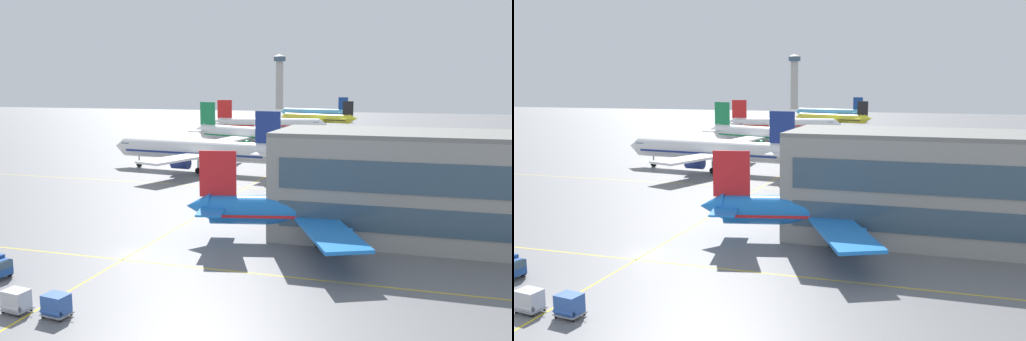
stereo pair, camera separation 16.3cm
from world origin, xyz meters
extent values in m
plane|color=slate|center=(0.00, 0.00, 0.00)|extent=(600.00, 600.00, 0.00)
cylinder|color=blue|center=(19.85, 10.83, 3.64)|extent=(28.43, 9.61, 3.37)
cone|color=blue|center=(34.81, 14.25, 3.64)|extent=(2.98, 3.73, 3.30)
cone|color=blue|center=(4.62, 7.36, 3.99)|extent=(3.48, 3.75, 3.20)
cube|color=red|center=(6.87, 7.87, 7.81)|extent=(4.22, 1.26, 5.32)
cube|color=blue|center=(7.03, 5.18, 3.99)|extent=(3.79, 5.13, 0.21)
cube|color=blue|center=(5.85, 10.37, 3.99)|extent=(3.79, 5.13, 0.21)
cube|color=blue|center=(20.66, 3.28, 3.10)|extent=(9.78, 14.01, 0.35)
cube|color=blue|center=(17.30, 17.99, 3.10)|extent=(4.81, 13.37, 0.35)
cylinder|color=blue|center=(21.05, 6.38, 1.95)|extent=(3.36, 2.49, 1.86)
cylinder|color=blue|center=(18.99, 15.37, 1.95)|extent=(3.36, 2.49, 1.86)
cube|color=#385166|center=(32.82, 13.80, 4.13)|extent=(2.25, 3.38, 0.62)
cube|color=red|center=(19.85, 10.83, 3.22)|extent=(26.22, 9.13, 0.32)
cylinder|color=#99999E|center=(31.09, 13.40, 1.46)|extent=(0.25, 0.25, 1.46)
cylinder|color=black|center=(31.09, 13.40, 0.49)|extent=(1.04, 0.61, 0.98)
cylinder|color=#99999E|center=(18.63, 8.19, 1.46)|extent=(0.25, 0.25, 1.46)
cylinder|color=black|center=(18.63, 8.19, 0.49)|extent=(1.04, 0.61, 0.98)
cylinder|color=#99999E|center=(17.60, 12.69, 1.46)|extent=(0.25, 0.25, 1.46)
cylinder|color=black|center=(17.60, 12.69, 0.49)|extent=(1.04, 0.61, 0.98)
cylinder|color=white|center=(-15.79, 54.28, 4.42)|extent=(34.77, 7.79, 4.10)
cone|color=white|center=(-34.35, 56.28, 4.42)|extent=(3.22, 4.30, 4.02)
cone|color=white|center=(3.09, 52.23, 4.86)|extent=(3.85, 4.24, 3.90)
cube|color=navy|center=(0.30, 52.54, 9.50)|extent=(5.19, 0.94, 6.47)
cube|color=white|center=(1.19, 55.70, 4.86)|extent=(4.04, 5.95, 0.26)
cube|color=white|center=(0.49, 49.26, 4.86)|extent=(4.04, 5.95, 0.26)
cube|color=white|center=(-13.73, 63.28, 3.78)|extent=(7.23, 16.67, 0.43)
cube|color=white|center=(-15.70, 45.04, 3.78)|extent=(10.38, 17.13, 0.43)
cylinder|color=navy|center=(-15.40, 59.88, 2.37)|extent=(3.89, 2.65, 2.27)
cylinder|color=navy|center=(-16.61, 48.72, 2.37)|extent=(3.89, 2.65, 2.27)
cube|color=#385166|center=(-31.88, 56.02, 5.02)|extent=(2.34, 3.96, 0.76)
cube|color=navy|center=(-15.79, 54.28, 3.91)|extent=(32.03, 7.53, 0.39)
cylinder|color=#99999E|center=(-29.74, 55.79, 1.78)|extent=(0.30, 0.30, 1.78)
cylinder|color=black|center=(-29.74, 55.79, 0.59)|extent=(1.23, 0.61, 1.19)
cylinder|color=#99999E|center=(-13.34, 56.83, 1.78)|extent=(0.30, 0.30, 1.78)
cylinder|color=black|center=(-13.34, 56.83, 0.59)|extent=(1.23, 0.61, 1.19)
cylinder|color=#99999E|center=(-13.94, 51.26, 1.78)|extent=(0.30, 0.30, 1.78)
cylinder|color=black|center=(-13.94, 51.26, 0.59)|extent=(1.23, 0.61, 1.19)
cylinder|color=white|center=(-13.86, 90.03, 4.46)|extent=(34.33, 14.84, 4.13)
cone|color=white|center=(4.00, 84.13, 4.46)|extent=(3.95, 4.73, 4.05)
cone|color=white|center=(-32.04, 96.03, 4.89)|extent=(4.53, 4.82, 3.93)
cube|color=#197F47|center=(-29.35, 95.15, 9.57)|extent=(5.08, 2.01, 6.52)
cube|color=white|center=(-30.89, 92.22, 4.89)|extent=(5.08, 6.46, 0.26)
cube|color=white|center=(-28.84, 98.41, 4.89)|extent=(5.08, 6.46, 0.26)
cube|color=white|center=(-17.80, 81.59, 3.81)|extent=(7.40, 16.83, 0.43)
cube|color=white|center=(-12.00, 99.15, 3.81)|extent=(13.11, 16.93, 0.43)
cylinder|color=#2D9956|center=(-15.43, 84.59, 2.39)|extent=(4.23, 3.33, 2.28)
cylinder|color=#2D9956|center=(-11.88, 95.33, 2.39)|extent=(4.23, 3.33, 2.28)
cube|color=#385166|center=(1.62, 84.91, 5.06)|extent=(3.05, 4.22, 0.76)
cube|color=#197F47|center=(-13.86, 90.03, 3.94)|extent=(31.70, 14.00, 0.39)
cylinder|color=#99999E|center=(-0.44, 85.59, 1.79)|extent=(0.30, 0.30, 1.79)
cylinder|color=black|center=(-0.44, 85.59, 0.60)|extent=(1.29, 0.84, 1.20)
cylinder|color=#99999E|center=(-16.82, 88.03, 1.79)|extent=(0.30, 0.30, 1.79)
cylinder|color=black|center=(-16.82, 88.03, 0.60)|extent=(1.29, 0.84, 1.20)
cylinder|color=#99999E|center=(-15.04, 93.40, 1.79)|extent=(0.30, 0.30, 1.79)
cylinder|color=black|center=(-15.04, 93.40, 0.60)|extent=(1.29, 0.84, 1.20)
cylinder|color=white|center=(-21.04, 131.40, 4.30)|extent=(33.75, 9.30, 3.98)
cone|color=white|center=(-3.14, 134.30, 4.30)|extent=(3.32, 4.29, 3.90)
cone|color=white|center=(-39.25, 128.45, 4.72)|extent=(3.92, 4.27, 3.78)
cube|color=red|center=(-36.56, 128.88, 9.23)|extent=(5.03, 1.18, 6.29)
cube|color=white|center=(-36.58, 125.70, 4.72)|extent=(4.18, 5.92, 0.25)
cube|color=white|center=(-37.58, 131.91, 4.72)|extent=(4.18, 5.92, 0.25)
cube|color=white|center=(-20.65, 122.44, 3.67)|extent=(10.77, 16.63, 0.42)
cube|color=white|center=(-23.50, 140.03, 3.67)|extent=(6.21, 15.97, 0.42)
cylinder|color=#4C4C51|center=(-19.96, 126.05, 2.31)|extent=(3.87, 2.74, 2.20)
cylinder|color=#4C4C51|center=(-21.71, 136.82, 2.31)|extent=(3.87, 2.74, 2.20)
cube|color=#385166|center=(-5.52, 133.92, 4.87)|extent=(2.45, 3.92, 0.73)
cube|color=red|center=(-21.04, 131.40, 3.80)|extent=(31.11, 8.91, 0.38)
cylinder|color=#99999E|center=(-7.59, 133.58, 1.73)|extent=(0.29, 0.29, 1.73)
cylinder|color=black|center=(-7.59, 133.58, 0.58)|extent=(1.21, 0.65, 1.15)
cylinder|color=#99999E|center=(-22.67, 128.37, 1.73)|extent=(0.29, 0.29, 1.73)
cylinder|color=black|center=(-22.67, 128.37, 0.58)|extent=(1.21, 0.65, 1.15)
cylinder|color=#99999E|center=(-23.55, 133.76, 1.73)|extent=(0.29, 0.29, 1.73)
cylinder|color=black|center=(-23.55, 133.76, 0.58)|extent=(1.21, 0.65, 1.15)
cylinder|color=yellow|center=(-12.95, 174.86, 3.83)|extent=(29.55, 12.35, 3.55)
cone|color=yellow|center=(-28.35, 179.71, 3.83)|extent=(3.36, 4.04, 3.48)
cone|color=yellow|center=(2.72, 169.92, 4.20)|extent=(3.86, 4.11, 3.37)
cube|color=black|center=(0.40, 170.65, 8.21)|extent=(4.37, 1.67, 5.60)
cube|color=yellow|center=(1.69, 173.18, 4.20)|extent=(4.31, 5.53, 0.22)
cube|color=yellow|center=(0.01, 167.84, 4.20)|extent=(4.31, 5.53, 0.22)
cube|color=yellow|center=(-9.68, 182.14, 3.27)|extent=(6.17, 14.40, 0.37)
cube|color=yellow|center=(-14.44, 167.01, 3.27)|extent=(11.11, 14.58, 0.37)
cylinder|color=black|center=(-11.67, 179.54, 2.05)|extent=(3.62, 2.82, 1.96)
cylinder|color=black|center=(-14.58, 170.28, 2.05)|extent=(3.62, 2.82, 1.96)
cube|color=#385166|center=(-26.30, 179.06, 4.34)|extent=(2.58, 3.62, 0.65)
cube|color=black|center=(-12.95, 174.86, 3.38)|extent=(27.28, 11.67, 0.34)
cylinder|color=#99999E|center=(-24.52, 178.50, 1.54)|extent=(0.26, 0.26, 1.54)
cylinder|color=black|center=(-24.52, 178.50, 0.51)|extent=(1.11, 0.71, 1.03)
cylinder|color=#99999E|center=(-10.44, 176.61, 1.54)|extent=(0.26, 0.26, 1.54)
cylinder|color=black|center=(-10.44, 176.61, 0.51)|extent=(1.11, 0.71, 1.03)
cylinder|color=#99999E|center=(-11.90, 171.98, 1.54)|extent=(0.26, 0.26, 1.54)
cylinder|color=black|center=(-11.90, 171.98, 0.51)|extent=(1.11, 0.71, 1.03)
cylinder|color=#5BB7E5|center=(-21.87, 216.00, 3.99)|extent=(31.31, 9.12, 3.70)
cone|color=#5BB7E5|center=(-38.45, 218.97, 3.99)|extent=(3.13, 4.01, 3.62)
cone|color=#5BB7E5|center=(-5.01, 212.99, 4.38)|extent=(3.68, 4.01, 3.51)
cube|color=navy|center=(-7.50, 213.44, 8.57)|extent=(4.66, 1.17, 5.84)
cube|color=#5BB7E5|center=(-6.50, 216.23, 4.38)|extent=(3.96, 5.53, 0.23)
cube|color=#5BB7E5|center=(-7.53, 210.48, 4.38)|extent=(3.96, 5.53, 0.23)
cube|color=#5BB7E5|center=(-19.46, 223.98, 3.41)|extent=(5.53, 14.76, 0.39)
cube|color=#5BB7E5|center=(-22.37, 207.69, 3.41)|extent=(10.19, 15.43, 0.39)
cylinder|color=#5BB7E5|center=(-21.17, 221.02, 2.14)|extent=(3.62, 2.59, 2.04)
cylinder|color=#5BB7E5|center=(-22.95, 211.06, 2.14)|extent=(3.62, 2.59, 2.04)
cube|color=#385166|center=(-36.24, 218.57, 4.53)|extent=(2.32, 3.66, 0.68)
cube|color=navy|center=(-21.87, 216.00, 3.53)|extent=(28.87, 8.72, 0.35)
cylinder|color=#99999E|center=(-34.33, 218.23, 1.61)|extent=(0.27, 0.27, 1.61)
cylinder|color=black|center=(-34.33, 218.23, 0.54)|extent=(1.13, 0.62, 1.07)
cylinder|color=#99999E|center=(-19.51, 218.15, 1.61)|extent=(0.27, 0.27, 1.61)
cylinder|color=black|center=(-19.51, 218.15, 0.54)|extent=(1.13, 0.62, 1.07)
cylinder|color=#99999E|center=(-20.40, 213.17, 1.61)|extent=(0.27, 0.27, 1.61)
cylinder|color=black|center=(-20.40, 213.17, 0.54)|extent=(1.13, 0.62, 1.07)
cube|color=yellow|center=(0.00, -2.00, 0.00)|extent=(148.11, 0.20, 0.01)
cube|color=yellow|center=(0.00, 39.17, 0.00)|extent=(148.11, 0.20, 0.01)
cube|color=yellow|center=(0.00, 18.58, 0.00)|extent=(0.20, 90.57, 0.01)
cube|color=#1E4793|center=(-7.89, -10.35, 1.10)|extent=(1.60, 2.01, 1.40)
cube|color=#385166|center=(-7.40, -10.44, 1.45)|extent=(0.64, 1.64, 0.70)
cylinder|color=black|center=(-7.76, -9.41, 0.40)|extent=(0.84, 0.42, 0.80)
cube|color=#99999E|center=(-1.20, -16.16, 0.30)|extent=(2.29, 1.86, 0.12)
cube|color=silver|center=(-1.20, -16.16, 1.11)|extent=(2.07, 1.67, 1.50)
cube|color=silver|center=(-1.28, -16.75, 0.58)|extent=(1.96, 0.80, 0.57)
cylinder|color=#99999E|center=(0.14, -16.33, 0.30)|extent=(0.70, 0.17, 0.08)
cylinder|color=black|center=(-0.43, -16.88, 0.12)|extent=(0.25, 0.13, 0.24)
cylinder|color=black|center=(-0.28, -15.65, 0.12)|extent=(0.25, 0.13, 0.24)
cylinder|color=black|center=(-2.12, -16.66, 0.12)|extent=(0.25, 0.13, 0.24)
cylinder|color=black|center=(-1.96, -15.43, 0.12)|extent=(0.25, 0.13, 0.24)
cube|color=#99999E|center=(2.43, -16.00, 0.30)|extent=(2.29, 1.86, 0.12)
cube|color=#335BAD|center=(2.43, -16.00, 1.11)|extent=(2.07, 1.67, 1.50)
cube|color=#335BAD|center=(2.35, -16.60, 0.58)|extent=(1.96, 0.80, 0.57)
cylinder|color=#99999E|center=(3.77, -16.17, 0.30)|extent=(0.70, 0.17, 0.08)
cylinder|color=black|center=(3.19, -16.72, 0.12)|extent=(0.25, 0.13, 0.24)
cylinder|color=black|center=(3.35, -15.49, 0.12)|extent=(0.25, 0.13, 0.24)
cylinder|color=black|center=(1.51, -16.51, 0.12)|extent=(0.25, 0.13, 0.24)
cylinder|color=black|center=(1.66, -15.28, 0.12)|extent=(0.25, 0.13, 0.24)
cylinder|color=#ADA89E|center=(-67.94, 326.18, 16.57)|extent=(5.20, 5.20, 33.15)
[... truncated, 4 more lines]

